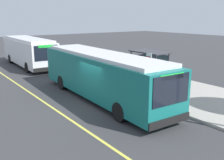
{
  "coord_description": "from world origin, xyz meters",
  "views": [
    {
      "loc": [
        12.25,
        -7.74,
        5.07
      ],
      "look_at": [
        0.41,
        0.9,
        1.5
      ],
      "focal_mm": 41.66,
      "sensor_mm": 36.0,
      "label": 1
    }
  ],
  "objects_px": {
    "waiting_bench": "(153,78)",
    "pedestrian_commuter": "(111,70)",
    "transit_bus_main": "(101,74)",
    "transit_bus_second": "(29,51)",
    "route_sign_post": "(149,69)"
  },
  "relations": [
    {
      "from": "waiting_bench",
      "to": "pedestrian_commuter",
      "type": "xyz_separation_m",
      "value": [
        -2.34,
        -2.21,
        0.48
      ]
    },
    {
      "from": "transit_bus_main",
      "to": "waiting_bench",
      "type": "xyz_separation_m",
      "value": [
        -0.39,
        4.88,
        -0.98
      ]
    },
    {
      "from": "transit_bus_main",
      "to": "transit_bus_second",
      "type": "distance_m",
      "value": 13.81
    },
    {
      "from": "waiting_bench",
      "to": "route_sign_post",
      "type": "distance_m",
      "value": 3.57
    },
    {
      "from": "route_sign_post",
      "to": "pedestrian_commuter",
      "type": "bearing_deg",
      "value": 175.82
    },
    {
      "from": "transit_bus_main",
      "to": "pedestrian_commuter",
      "type": "xyz_separation_m",
      "value": [
        -2.73,
        2.67,
        -0.5
      ]
    },
    {
      "from": "waiting_bench",
      "to": "pedestrian_commuter",
      "type": "relative_size",
      "value": 0.95
    },
    {
      "from": "transit_bus_main",
      "to": "pedestrian_commuter",
      "type": "height_order",
      "value": "transit_bus_main"
    },
    {
      "from": "waiting_bench",
      "to": "route_sign_post",
      "type": "xyz_separation_m",
      "value": [
        2.13,
        -2.53,
        1.32
      ]
    },
    {
      "from": "transit_bus_main",
      "to": "transit_bus_second",
      "type": "relative_size",
      "value": 1.15
    },
    {
      "from": "transit_bus_main",
      "to": "route_sign_post",
      "type": "relative_size",
      "value": 4.25
    },
    {
      "from": "transit_bus_main",
      "to": "route_sign_post",
      "type": "height_order",
      "value": "same"
    },
    {
      "from": "transit_bus_main",
      "to": "pedestrian_commuter",
      "type": "relative_size",
      "value": 7.04
    },
    {
      "from": "transit_bus_main",
      "to": "pedestrian_commuter",
      "type": "bearing_deg",
      "value": 135.62
    },
    {
      "from": "transit_bus_second",
      "to": "waiting_bench",
      "type": "xyz_separation_m",
      "value": [
        13.42,
        4.74,
        -0.98
      ]
    }
  ]
}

